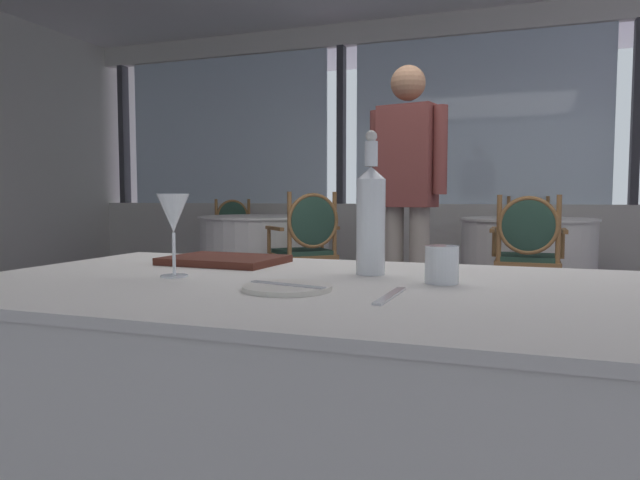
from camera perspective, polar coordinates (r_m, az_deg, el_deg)
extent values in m
plane|color=#47384C|center=(2.97, 8.69, -13.99)|extent=(13.52, 13.52, 0.00)
cube|color=beige|center=(6.71, 15.01, -0.18)|extent=(10.03, 0.12, 0.85)
cube|color=beige|center=(6.96, 15.42, 20.07)|extent=(10.03, 0.12, 0.25)
cube|color=silver|center=(7.68, -9.30, 10.60)|extent=(2.77, 0.02, 1.87)
cube|color=#333338|center=(8.52, -18.81, 9.79)|extent=(0.08, 0.14, 1.87)
cube|color=silver|center=(6.77, 15.25, 11.37)|extent=(2.77, 0.02, 1.87)
cube|color=#333338|center=(7.04, 2.12, 11.23)|extent=(0.08, 0.14, 1.87)
cube|color=#333338|center=(6.81, 28.80, 10.96)|extent=(0.08, 0.14, 1.87)
cube|color=silver|center=(1.28, -1.05, -4.63)|extent=(1.60, 0.92, 0.02)
cube|color=silver|center=(1.38, -1.03, -19.93)|extent=(1.55, 0.90, 0.72)
cylinder|color=silver|center=(1.17, -3.26, -4.72)|extent=(0.18, 0.18, 0.01)
cube|color=silver|center=(1.17, -3.26, -4.47)|extent=(0.17, 0.06, 0.00)
cube|color=silver|center=(1.10, 6.95, -5.49)|extent=(0.02, 0.19, 0.00)
cylinder|color=white|center=(1.40, 5.04, 1.29)|extent=(0.07, 0.07, 0.23)
cone|color=white|center=(1.40, 5.08, 6.64)|extent=(0.07, 0.07, 0.03)
cylinder|color=white|center=(1.40, 5.09, 8.47)|extent=(0.03, 0.03, 0.06)
sphere|color=silver|center=(1.40, 5.10, 10.18)|extent=(0.03, 0.03, 0.03)
cylinder|color=white|center=(1.40, -14.20, -3.46)|extent=(0.06, 0.06, 0.00)
cylinder|color=white|center=(1.40, -14.24, -1.33)|extent=(0.01, 0.01, 0.10)
cone|color=white|center=(1.39, -14.31, 2.59)|extent=(0.08, 0.08, 0.09)
cylinder|color=white|center=(1.28, 11.95, -2.39)|extent=(0.07, 0.07, 0.08)
cube|color=#512319|center=(1.65, -9.41, -1.96)|extent=(0.33, 0.25, 0.02)
cylinder|color=silver|center=(5.82, -5.46, 2.28)|extent=(1.33, 1.33, 0.02)
cylinder|color=silver|center=(5.84, -5.44, -1.34)|extent=(1.29, 1.29, 0.72)
cube|color=olive|center=(4.90, -1.68, -1.65)|extent=(0.65, 0.65, 0.05)
cube|color=#284738|center=(4.89, -1.68, -1.15)|extent=(0.60, 0.60, 0.04)
cylinder|color=olive|center=(5.04, -4.65, -4.06)|extent=(0.04, 0.04, 0.40)
cylinder|color=olive|center=(5.19, -0.47, -3.81)|extent=(0.04, 0.04, 0.40)
cylinder|color=olive|center=(4.67, -3.01, -4.72)|extent=(0.04, 0.04, 0.40)
cylinder|color=olive|center=(4.83, 1.44, -4.42)|extent=(0.04, 0.04, 0.40)
cylinder|color=olive|center=(4.62, -3.04, 1.55)|extent=(0.04, 0.04, 0.52)
cylinder|color=olive|center=(4.78, 1.45, 1.65)|extent=(0.04, 0.04, 0.52)
ellipsoid|color=#284738|center=(4.68, -0.69, 1.91)|extent=(0.32, 0.31, 0.44)
torus|color=olive|center=(4.68, -0.69, 1.91)|extent=(0.35, 0.33, 0.45)
cube|color=olive|center=(4.81, -4.53, 1.16)|extent=(0.28, 0.29, 0.03)
cylinder|color=olive|center=(4.95, -5.07, -0.03)|extent=(0.03, 0.03, 0.22)
cube|color=olive|center=(5.00, 0.88, 1.29)|extent=(0.28, 0.29, 0.03)
cylinder|color=olive|center=(5.13, 0.21, 0.14)|extent=(0.03, 0.03, 0.22)
cube|color=olive|center=(6.79, -8.15, 0.10)|extent=(0.65, 0.65, 0.05)
cube|color=#284738|center=(6.79, -8.16, 0.46)|extent=(0.60, 0.60, 0.04)
cylinder|color=olive|center=(6.68, -6.01, -1.95)|extent=(0.04, 0.04, 0.41)
cylinder|color=olive|center=(6.57, -9.33, -2.09)|extent=(0.04, 0.04, 0.41)
cylinder|color=olive|center=(7.06, -7.02, -1.63)|extent=(0.04, 0.04, 0.41)
cylinder|color=olive|center=(6.96, -10.17, -1.75)|extent=(0.04, 0.04, 0.41)
cylinder|color=olive|center=(7.03, -7.05, 2.25)|extent=(0.04, 0.04, 0.44)
cylinder|color=olive|center=(6.92, -10.22, 2.18)|extent=(0.04, 0.04, 0.44)
ellipsoid|color=#284738|center=(6.99, -8.66, 2.40)|extent=(0.32, 0.31, 0.37)
torus|color=olive|center=(6.99, -8.66, 2.40)|extent=(0.30, 0.29, 0.38)
cube|color=olive|center=(6.84, -6.11, 2.20)|extent=(0.28, 0.29, 0.03)
cylinder|color=olive|center=(6.71, -5.73, 1.22)|extent=(0.03, 0.03, 0.22)
cube|color=olive|center=(6.70, -10.18, 2.11)|extent=(0.28, 0.29, 0.03)
cylinder|color=olive|center=(6.57, -9.88, 1.11)|extent=(0.03, 0.03, 0.22)
cylinder|color=silver|center=(5.52, 19.87, 1.94)|extent=(1.20, 1.20, 0.02)
cylinder|color=silver|center=(5.54, 19.78, -1.87)|extent=(1.17, 1.17, 0.72)
cube|color=olive|center=(4.60, 19.81, -2.15)|extent=(0.46, 0.46, 0.05)
cube|color=#284738|center=(4.59, 19.82, -1.61)|extent=(0.42, 0.42, 0.04)
cylinder|color=olive|center=(4.83, 17.36, -4.54)|extent=(0.04, 0.04, 0.41)
cylinder|color=olive|center=(4.83, 22.11, -4.66)|extent=(0.04, 0.04, 0.41)
cylinder|color=olive|center=(4.43, 17.14, -5.31)|extent=(0.04, 0.04, 0.41)
cylinder|color=olive|center=(4.44, 22.33, -5.44)|extent=(0.04, 0.04, 0.41)
cylinder|color=olive|center=(4.38, 17.28, 1.12)|extent=(0.04, 0.04, 0.49)
cylinder|color=olive|center=(4.38, 22.51, 0.99)|extent=(0.04, 0.04, 0.49)
ellipsoid|color=#284738|center=(4.36, 19.90, 1.37)|extent=(0.39, 0.05, 0.41)
torus|color=olive|center=(4.36, 19.90, 1.37)|extent=(0.42, 0.03, 0.42)
cube|color=olive|center=(4.60, 16.77, 0.99)|extent=(0.04, 0.37, 0.03)
cylinder|color=olive|center=(4.75, 16.83, -0.24)|extent=(0.03, 0.03, 0.22)
cube|color=olive|center=(4.61, 22.99, 0.84)|extent=(0.04, 0.37, 0.03)
cylinder|color=olive|center=(4.75, 22.86, -0.39)|extent=(0.03, 0.03, 0.22)
cube|color=olive|center=(6.48, 19.79, -0.43)|extent=(0.46, 0.46, 0.05)
cube|color=#284738|center=(6.47, 19.80, -0.05)|extent=(0.42, 0.42, 0.04)
cylinder|color=olive|center=(6.30, 21.56, -2.66)|extent=(0.04, 0.04, 0.40)
cylinder|color=olive|center=(6.30, 17.92, -2.57)|extent=(0.04, 0.04, 0.40)
cylinder|color=olive|center=(6.70, 21.45, -2.27)|extent=(0.04, 0.04, 0.40)
cylinder|color=olive|center=(6.70, 18.03, -2.18)|extent=(0.04, 0.04, 0.40)
cylinder|color=olive|center=(6.66, 21.57, 1.96)|extent=(0.04, 0.04, 0.49)
cylinder|color=olive|center=(6.66, 18.13, 2.05)|extent=(0.04, 0.04, 0.49)
ellipsoid|color=#284738|center=(6.67, 19.85, 2.22)|extent=(0.39, 0.05, 0.41)
torus|color=olive|center=(6.67, 19.85, 2.22)|extent=(0.42, 0.03, 0.42)
cube|color=olive|center=(6.45, 22.07, 1.67)|extent=(0.04, 0.37, 0.03)
cylinder|color=olive|center=(6.31, 22.09, 0.62)|extent=(0.03, 0.03, 0.22)
cube|color=olive|center=(6.45, 17.62, 1.79)|extent=(0.04, 0.37, 0.03)
cylinder|color=olive|center=(6.31, 17.55, 0.74)|extent=(0.03, 0.03, 0.22)
cylinder|color=gray|center=(3.77, 9.76, -3.35)|extent=(0.13, 0.13, 0.86)
cylinder|color=gray|center=(3.84, 7.27, -3.18)|extent=(0.13, 0.13, 0.86)
cube|color=brown|center=(3.78, 8.63, 8.16)|extent=(0.39, 0.27, 0.65)
sphere|color=#9E7051|center=(3.84, 8.71, 15.09)|extent=(0.22, 0.22, 0.22)
cylinder|color=brown|center=(3.70, 11.80, 8.70)|extent=(0.09, 0.09, 0.55)
cylinder|color=brown|center=(3.88, 5.61, 8.57)|extent=(0.09, 0.09, 0.55)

